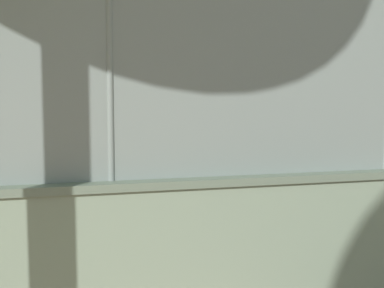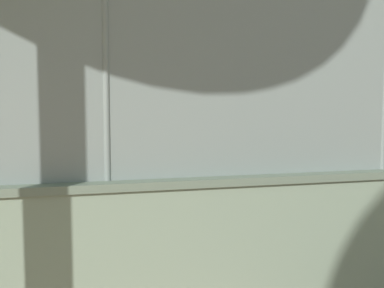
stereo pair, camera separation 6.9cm
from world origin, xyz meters
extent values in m
plane|color=tan|center=(0.00, 0.00, 0.00)|extent=(260.00, 260.00, 0.00)
cube|color=slate|center=(-2.47, 11.62, 0.79)|extent=(25.35, 0.40, 1.58)
cube|color=#556151|center=(-2.47, 11.62, 1.62)|extent=(25.35, 0.46, 0.08)
cylinder|color=slate|center=(0.64, 11.62, 2.67)|extent=(0.07, 0.07, 2.01)
cylinder|color=#B2B2B2|center=(-3.47, 0.50, 0.41)|extent=(0.16, 0.16, 0.82)
cylinder|color=#B2B2B2|center=(-3.67, 0.49, 0.41)|extent=(0.16, 0.16, 0.82)
cylinder|color=#3372B2|center=(-3.57, 0.50, 1.12)|extent=(0.35, 0.35, 0.60)
cylinder|color=#D8AD84|center=(-3.26, 0.56, 1.24)|extent=(0.11, 0.58, 0.17)
cylinder|color=#D8AD84|center=(-3.89, 0.79, 1.24)|extent=(0.11, 0.58, 0.17)
sphere|color=#D8AD84|center=(-3.57, 0.50, 1.54)|extent=(0.23, 0.23, 0.23)
cylinder|color=navy|center=(-3.57, 0.50, 1.64)|extent=(0.25, 0.25, 0.05)
cylinder|color=#591919|center=(-4.22, 4.33, 0.38)|extent=(0.21, 0.21, 0.75)
cylinder|color=#591919|center=(-4.38, 4.21, 0.38)|extent=(0.21, 0.21, 0.75)
cylinder|color=#429951|center=(-4.30, 4.27, 1.03)|extent=(0.48, 0.48, 0.56)
cylinder|color=brown|center=(-4.11, 4.49, 1.14)|extent=(0.40, 0.47, 0.16)
cylinder|color=brown|center=(-4.71, 4.32, 1.14)|extent=(0.40, 0.47, 0.16)
sphere|color=brown|center=(-4.30, 4.27, 1.42)|extent=(0.21, 0.21, 0.21)
cylinder|color=black|center=(-4.30, 4.27, 1.51)|extent=(0.31, 0.31, 0.05)
cylinder|color=black|center=(-4.83, 4.46, 1.14)|extent=(0.22, 0.26, 0.04)
ellipsoid|color=#333338|center=(-4.96, 4.63, 1.14)|extent=(0.21, 0.25, 0.24)
camera|label=1|loc=(1.14, 16.43, 2.46)|focal=46.09mm
camera|label=2|loc=(1.07, 16.45, 2.46)|focal=46.09mm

